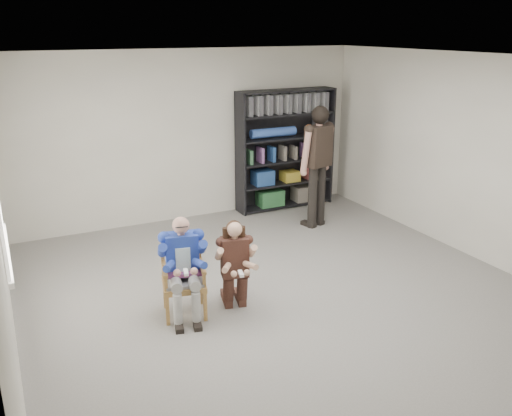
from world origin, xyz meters
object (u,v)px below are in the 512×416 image
standing_man (318,168)px  seated_man (183,267)px  bookshelf (285,150)px  armchair (184,278)px  kneeling_woman (235,266)px

standing_man → seated_man: bearing=-164.6°
bookshelf → armchair: bearing=-134.9°
kneeling_woman → bookshelf: size_ratio=0.51×
kneeling_woman → standing_man: (2.31, 1.93, 0.44)m
seated_man → kneeling_woman: 0.59m
kneeling_woman → standing_man: 3.04m
bookshelf → standing_man: size_ratio=1.08×
standing_man → armchair: bearing=-164.6°
bookshelf → standing_man: bookshelf is taller
armchair → standing_man: 3.45m
armchair → kneeling_woman: bearing=1.5°
bookshelf → kneeling_woman: bearing=-127.6°
seated_man → bookshelf: 4.17m
seated_man → standing_man: 3.43m
seated_man → bookshelf: size_ratio=0.56×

